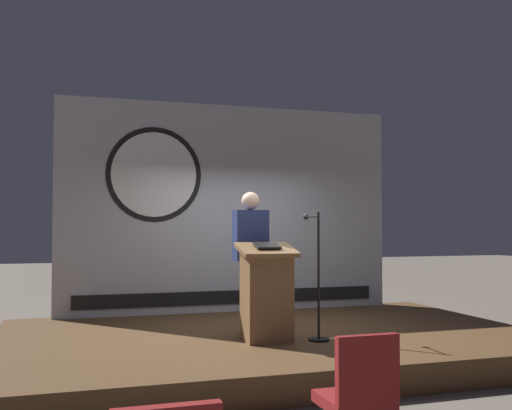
{
  "coord_description": "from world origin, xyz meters",
  "views": [
    {
      "loc": [
        -2.35,
        -6.9,
        1.6
      ],
      "look_at": [
        -0.22,
        -0.13,
        1.85
      ],
      "focal_mm": 41.64,
      "sensor_mm": 36.0,
      "label": 1
    }
  ],
  "objects_px": {
    "podium": "(267,293)",
    "speaker_person": "(250,261)",
    "microphone_stand": "(317,295)",
    "audience_chair_right": "(359,391)"
  },
  "relations": [
    {
      "from": "podium",
      "to": "microphone_stand",
      "type": "xyz_separation_m",
      "value": [
        0.57,
        -0.1,
        -0.03
      ]
    },
    {
      "from": "audience_chair_right",
      "to": "microphone_stand",
      "type": "bearing_deg",
      "value": 72.34
    },
    {
      "from": "podium",
      "to": "speaker_person",
      "type": "xyz_separation_m",
      "value": [
        -0.04,
        0.48,
        0.33
      ]
    },
    {
      "from": "podium",
      "to": "microphone_stand",
      "type": "distance_m",
      "value": 0.58
    },
    {
      "from": "audience_chair_right",
      "to": "speaker_person",
      "type": "bearing_deg",
      "value": 85.85
    },
    {
      "from": "speaker_person",
      "to": "microphone_stand",
      "type": "height_order",
      "value": "speaker_person"
    },
    {
      "from": "speaker_person",
      "to": "audience_chair_right",
      "type": "height_order",
      "value": "speaker_person"
    },
    {
      "from": "speaker_person",
      "to": "microphone_stand",
      "type": "distance_m",
      "value": 0.92
    },
    {
      "from": "speaker_person",
      "to": "audience_chair_right",
      "type": "relative_size",
      "value": 1.92
    },
    {
      "from": "speaker_person",
      "to": "podium",
      "type": "bearing_deg",
      "value": -84.7
    }
  ]
}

